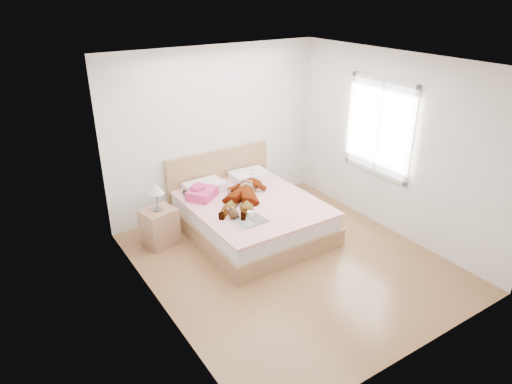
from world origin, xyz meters
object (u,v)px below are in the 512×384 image
Objects in this scene: bed at (249,214)px; nightstand at (159,224)px; plush_toy at (233,214)px; phone at (202,184)px; woman at (245,189)px; magazine at (250,221)px; towel at (201,192)px; coffee_mug at (250,214)px.

bed reaches higher than nightstand.
phone is at bearing 90.47° from plush_toy.
plush_toy is at bearing -142.55° from bed.
woman is 0.64m from phone.
woman is 0.81m from magazine.
coffee_mug is (0.27, -0.91, -0.05)m from towel.
nightstand is (-0.99, 0.83, -0.24)m from coffee_mug.
magazine is 1.33m from nightstand.
woman reaches higher than coffee_mug.
magazine is at bearing -59.61° from plush_toy.
bed is 3.79× the size of towel.
bed is 0.73m from magazine.
nightstand is (-0.79, 0.72, -0.26)m from plush_toy.
magazine is at bearing -78.71° from towel.
bed reaches higher than woman.
towel reaches higher than phone.
phone is 0.16× the size of towel.
coffee_mug is (0.21, -1.00, -0.12)m from phone.
woman is 1.34m from nightstand.
woman is at bearing -9.89° from nightstand.
nightstand reaches higher than magazine.
bed reaches higher than towel.
magazine is (-0.36, -0.59, 0.24)m from bed.
plush_toy is at bearing -84.67° from towel.
plush_toy reaches higher than magazine.
phone is at bearing 53.91° from towel.
bed is 0.62m from coffee_mug.
magazine is 2.16× the size of plush_toy.
coffee_mug is at bearing -73.27° from towel.
towel is 0.95m from coffee_mug.
phone reaches higher than magazine.
nightstand is at bearing 145.88° from phone.
coffee_mug is at bearing 59.35° from magazine.
towel reaches higher than plush_toy.
nightstand reaches higher than plush_toy.
phone is 0.39× the size of plush_toy.
phone reaches higher than plush_toy.
bed is at bearing -49.80° from woman.
coffee_mug is (-0.29, -0.60, -0.07)m from woman.
magazine is at bearing -45.71° from nightstand.
phone is at bearing 96.99° from magazine.
towel is (-0.07, -0.09, -0.07)m from phone.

